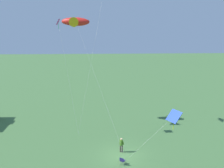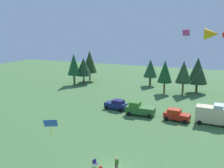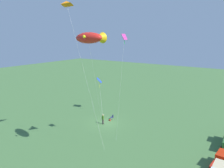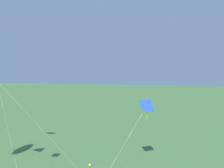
{
  "view_description": "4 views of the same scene",
  "coord_description": "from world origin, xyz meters",
  "px_view_note": "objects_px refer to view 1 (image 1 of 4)",
  "views": [
    {
      "loc": [
        -26.25,
        2.1,
        15.21
      ],
      "look_at": [
        -0.39,
        1.11,
        8.39
      ],
      "focal_mm": 42.0,
      "sensor_mm": 36.0,
      "label": 1
    },
    {
      "loc": [
        10.47,
        -23.28,
        14.85
      ],
      "look_at": [
        -0.7,
        2.15,
        9.01
      ],
      "focal_mm": 42.0,
      "sensor_mm": 36.0,
      "label": 2
    },
    {
      "loc": [
        28.33,
        20.9,
        14.53
      ],
      "look_at": [
        0.25,
        1.51,
        7.04
      ],
      "focal_mm": 35.0,
      "sensor_mm": 36.0,
      "label": 3
    },
    {
      "loc": [
        -4.74,
        25.74,
        11.55
      ],
      "look_at": [
        -1.37,
        1.11,
        8.9
      ],
      "focal_mm": 50.0,
      "sensor_mm": 36.0,
      "label": 4
    }
  ],
  "objects_px": {
    "person_kite_flyer": "(121,144)",
    "kite_diamond_rainbow": "(59,28)",
    "backpack_on_grass": "(122,160)",
    "folding_chair": "(122,160)",
    "kite_large_fish": "(75,22)",
    "kite_diamond_blue": "(173,117)"
  },
  "relations": [
    {
      "from": "folding_chair",
      "to": "backpack_on_grass",
      "type": "height_order",
      "value": "folding_chair"
    },
    {
      "from": "person_kite_flyer",
      "to": "kite_large_fish",
      "type": "distance_m",
      "value": 17.29
    },
    {
      "from": "person_kite_flyer",
      "to": "kite_diamond_rainbow",
      "type": "xyz_separation_m",
      "value": [
        5.24,
        7.2,
        12.7
      ]
    },
    {
      "from": "person_kite_flyer",
      "to": "folding_chair",
      "type": "height_order",
      "value": "person_kite_flyer"
    },
    {
      "from": "kite_diamond_rainbow",
      "to": "backpack_on_grass",
      "type": "bearing_deg",
      "value": -135.06
    },
    {
      "from": "kite_large_fish",
      "to": "kite_diamond_rainbow",
      "type": "height_order",
      "value": "kite_large_fish"
    },
    {
      "from": "kite_large_fish",
      "to": "kite_diamond_rainbow",
      "type": "xyz_separation_m",
      "value": [
        -4.18,
        1.52,
        -0.64
      ]
    },
    {
      "from": "backpack_on_grass",
      "to": "folding_chair",
      "type": "bearing_deg",
      "value": 177.84
    },
    {
      "from": "person_kite_flyer",
      "to": "kite_diamond_blue",
      "type": "height_order",
      "value": "kite_diamond_blue"
    },
    {
      "from": "backpack_on_grass",
      "to": "kite_large_fish",
      "type": "distance_m",
      "value": 19.04
    },
    {
      "from": "person_kite_flyer",
      "to": "backpack_on_grass",
      "type": "xyz_separation_m",
      "value": [
        -1.9,
        0.07,
        -0.91
      ]
    },
    {
      "from": "folding_chair",
      "to": "kite_diamond_rainbow",
      "type": "distance_m",
      "value": 16.94
    },
    {
      "from": "folding_chair",
      "to": "kite_diamond_blue",
      "type": "bearing_deg",
      "value": -82.77
    },
    {
      "from": "kite_diamond_blue",
      "to": "kite_diamond_rainbow",
      "type": "distance_m",
      "value": 17.09
    },
    {
      "from": "backpack_on_grass",
      "to": "kite_diamond_blue",
      "type": "height_order",
      "value": "kite_diamond_blue"
    },
    {
      "from": "backpack_on_grass",
      "to": "kite_diamond_blue",
      "type": "bearing_deg",
      "value": -122.69
    },
    {
      "from": "kite_large_fish",
      "to": "kite_diamond_rainbow",
      "type": "distance_m",
      "value": 4.5
    },
    {
      "from": "backpack_on_grass",
      "to": "kite_diamond_rainbow",
      "type": "xyz_separation_m",
      "value": [
        7.14,
        7.13,
        13.61
      ]
    },
    {
      "from": "kite_diamond_blue",
      "to": "person_kite_flyer",
      "type": "bearing_deg",
      "value": 42.66
    },
    {
      "from": "folding_chair",
      "to": "kite_diamond_rainbow",
      "type": "bearing_deg",
      "value": 75.14
    },
    {
      "from": "person_kite_flyer",
      "to": "kite_large_fish",
      "type": "relative_size",
      "value": 0.12
    },
    {
      "from": "folding_chair",
      "to": "kite_diamond_rainbow",
      "type": "xyz_separation_m",
      "value": [
        7.84,
        7.1,
        13.23
      ]
    }
  ]
}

